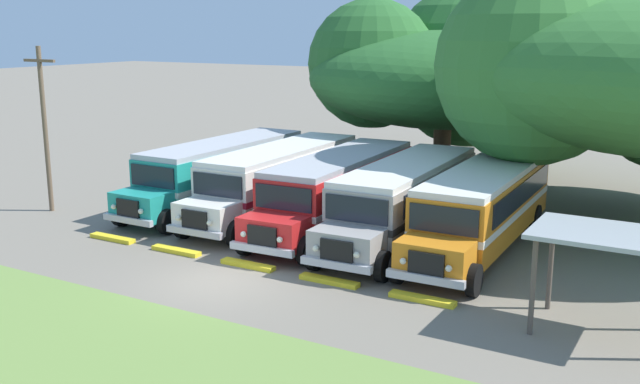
# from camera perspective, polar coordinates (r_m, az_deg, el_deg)

# --- Properties ---
(ground_plane) EXTENTS (220.00, 220.00, 0.00)m
(ground_plane) POSITION_cam_1_polar(r_m,az_deg,el_deg) (23.00, -8.00, -6.97)
(ground_plane) COLOR slate
(foreground_grass_strip) EXTENTS (80.00, 9.46, 0.01)m
(foreground_grass_strip) POSITION_cam_1_polar(r_m,az_deg,el_deg) (18.36, -22.14, -13.13)
(foreground_grass_strip) COLOR olive
(foreground_grass_strip) RESTS_ON ground_plane
(parked_bus_slot_0) EXTENTS (2.71, 10.84, 2.82)m
(parked_bus_slot_0) POSITION_cam_1_polar(r_m,az_deg,el_deg) (32.36, -7.85, 1.75)
(parked_bus_slot_0) COLOR teal
(parked_bus_slot_0) RESTS_ON ground_plane
(parked_bus_slot_1) EXTENTS (2.88, 10.86, 2.82)m
(parked_bus_slot_1) POSITION_cam_1_polar(r_m,az_deg,el_deg) (30.54, -3.25, 1.19)
(parked_bus_slot_1) COLOR silver
(parked_bus_slot_1) RESTS_ON ground_plane
(parked_bus_slot_2) EXTENTS (3.11, 10.90, 2.82)m
(parked_bus_slot_2) POSITION_cam_1_polar(r_m,az_deg,el_deg) (28.56, 1.43, 0.38)
(parked_bus_slot_2) COLOR red
(parked_bus_slot_2) RESTS_ON ground_plane
(parked_bus_slot_3) EXTENTS (3.02, 10.88, 2.82)m
(parked_bus_slot_3) POSITION_cam_1_polar(r_m,az_deg,el_deg) (27.15, 6.72, -0.36)
(parked_bus_slot_3) COLOR #9E9993
(parked_bus_slot_3) RESTS_ON ground_plane
(parked_bus_slot_4) EXTENTS (2.90, 10.87, 2.82)m
(parked_bus_slot_4) POSITION_cam_1_polar(r_m,az_deg,el_deg) (26.37, 12.75, -0.99)
(parked_bus_slot_4) COLOR orange
(parked_bus_slot_4) RESTS_ON ground_plane
(curb_wheelstop_0) EXTENTS (2.00, 0.36, 0.15)m
(curb_wheelstop_0) POSITION_cam_1_polar(r_m,az_deg,el_deg) (28.07, -16.07, -3.53)
(curb_wheelstop_0) COLOR yellow
(curb_wheelstop_0) RESTS_ON ground_plane
(curb_wheelstop_1) EXTENTS (2.00, 0.36, 0.15)m
(curb_wheelstop_1) POSITION_cam_1_polar(r_m,az_deg,el_deg) (26.00, -11.29, -4.57)
(curb_wheelstop_1) COLOR yellow
(curb_wheelstop_1) RESTS_ON ground_plane
(curb_wheelstop_2) EXTENTS (2.00, 0.36, 0.15)m
(curb_wheelstop_2) POSITION_cam_1_polar(r_m,az_deg,el_deg) (24.15, -5.72, -5.74)
(curb_wheelstop_2) COLOR yellow
(curb_wheelstop_2) RESTS_ON ground_plane
(curb_wheelstop_3) EXTENTS (2.00, 0.36, 0.15)m
(curb_wheelstop_3) POSITION_cam_1_polar(r_m,az_deg,el_deg) (22.58, 0.74, -7.02)
(curb_wheelstop_3) COLOR yellow
(curb_wheelstop_3) RESTS_ON ground_plane
(curb_wheelstop_4) EXTENTS (2.00, 0.36, 0.15)m
(curb_wheelstop_4) POSITION_cam_1_polar(r_m,az_deg,el_deg) (21.34, 8.09, -8.36)
(curb_wheelstop_4) COLOR yellow
(curb_wheelstop_4) RESTS_ON ground_plane
(broad_shade_tree) EXTENTS (14.28, 15.26, 10.23)m
(broad_shade_tree) POSITION_cam_1_polar(r_m,az_deg,el_deg) (39.35, 10.54, 9.36)
(broad_shade_tree) COLOR brown
(broad_shade_tree) RESTS_ON ground_plane
(utility_pole) EXTENTS (1.80, 0.20, 7.01)m
(utility_pole) POSITION_cam_1_polar(r_m,az_deg,el_deg) (32.71, -20.92, 5.00)
(utility_pole) COLOR brown
(utility_pole) RESTS_ON ground_plane
(waiting_shelter) EXTENTS (3.60, 2.60, 2.72)m
(waiting_shelter) POSITION_cam_1_polar(r_m,az_deg,el_deg) (19.69, 21.62, -3.70)
(waiting_shelter) COLOR brown
(waiting_shelter) RESTS_ON ground_plane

